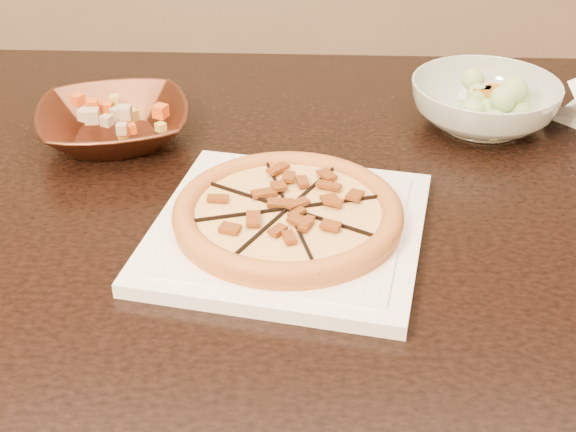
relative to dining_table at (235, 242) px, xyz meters
name	(u,v)px	position (x,y,z in m)	size (l,w,h in m)	color
dining_table	(235,242)	(0.00, 0.00, 0.00)	(1.56, 1.04, 0.75)	black
plate	(288,229)	(0.07, -0.12, 0.10)	(0.38, 0.38, 0.02)	white
pizza	(288,213)	(0.07, -0.12, 0.12)	(0.28, 0.28, 0.03)	#B9681F
bronze_bowl	(114,124)	(-0.18, 0.13, 0.12)	(0.22, 0.22, 0.05)	#5B2E1D
mixed_dish	(111,99)	(-0.18, 0.13, 0.16)	(0.12, 0.11, 0.03)	tan
salad_bowl	(484,104)	(0.37, 0.19, 0.13)	(0.23, 0.23, 0.07)	silver
salad	(487,71)	(0.37, 0.19, 0.18)	(0.09, 0.11, 0.04)	#C2E4A0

